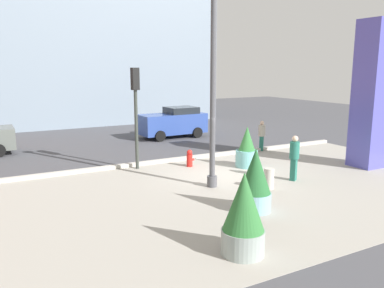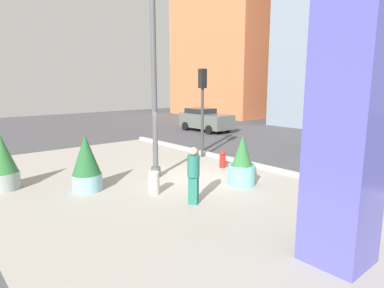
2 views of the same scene
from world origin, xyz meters
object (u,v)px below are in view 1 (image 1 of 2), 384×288
concrete_bollard (269,179)px  traffic_light_far_side (136,101)px  lamp_post (213,91)px  potted_plant_by_pillar (255,181)px  car_passing_lane (173,122)px  pedestrian_on_sidewalk (262,134)px  fire_hydrant (190,158)px  potted_plant_curbside (247,150)px  art_pillar_blue (372,95)px  potted_plant_near_left (243,215)px  pedestrian_crossing (294,156)px

concrete_bollard → traffic_light_far_side: traffic_light_far_side is taller
lamp_post → potted_plant_by_pillar: lamp_post is taller
traffic_light_far_side → car_passing_lane: (4.70, 6.21, -1.93)m
pedestrian_on_sidewalk → potted_plant_by_pillar: bearing=-129.6°
fire_hydrant → traffic_light_far_side: bearing=160.6°
concrete_bollard → car_passing_lane: size_ratio=0.18×
potted_plant_curbside → traffic_light_far_side: traffic_light_far_side is taller
fire_hydrant → potted_plant_curbside: bearing=-29.6°
art_pillar_blue → traffic_light_far_side: size_ratio=1.46×
potted_plant_by_pillar → traffic_light_far_side: 6.80m
fire_hydrant → concrete_bollard: size_ratio=1.00×
art_pillar_blue → concrete_bollard: bearing=-174.6°
potted_plant_by_pillar → car_passing_lane: potted_plant_by_pillar is taller
fire_hydrant → potted_plant_near_left: bearing=-109.5°
potted_plant_near_left → pedestrian_on_sidewalk: size_ratio=1.25×
lamp_post → pedestrian_crossing: (3.14, -0.78, -2.47)m
pedestrian_on_sidewalk → pedestrian_crossing: 5.46m
potted_plant_curbside → pedestrian_crossing: bearing=-82.5°
lamp_post → traffic_light_far_side: (-1.46, 3.71, -0.57)m
potted_plant_near_left → traffic_light_far_side: (0.63, 8.50, 1.92)m
traffic_light_far_side → pedestrian_crossing: size_ratio=2.44×
potted_plant_curbside → fire_hydrant: bearing=150.4°
car_passing_lane → potted_plant_near_left: bearing=-109.9°
art_pillar_blue → potted_plant_by_pillar: size_ratio=3.23×
traffic_light_far_side → pedestrian_crossing: (4.59, -4.50, -1.90)m
lamp_post → fire_hydrant: (0.67, 2.97, -3.07)m
potted_plant_by_pillar → art_pillar_blue: bearing=15.1°
fire_hydrant → pedestrian_crossing: 4.53m
traffic_light_far_side → lamp_post: bearing=-68.6°
potted_plant_curbside → pedestrian_on_sidewalk: 3.60m
pedestrian_crossing → potted_plant_by_pillar: bearing=-150.1°
pedestrian_on_sidewalk → potted_plant_near_left: bearing=-130.4°
traffic_light_far_side → potted_plant_near_left: bearing=-94.2°
lamp_post → pedestrian_crossing: 4.07m
traffic_light_far_side → pedestrian_on_sidewalk: (6.96, 0.43, -2.01)m
art_pillar_blue → potted_plant_by_pillar: (-7.58, -2.04, -2.16)m
car_passing_lane → traffic_light_far_side: bearing=-127.2°
concrete_bollard → car_passing_lane: (1.62, 11.10, 0.56)m
potted_plant_by_pillar → concrete_bollard: bearing=40.2°
potted_plant_near_left → concrete_bollard: bearing=44.2°
art_pillar_blue → fire_hydrant: 8.14m
traffic_light_far_side → pedestrian_on_sidewalk: size_ratio=2.71×
pedestrian_crossing → traffic_light_far_side: bearing=135.6°
lamp_post → potted_plant_near_left: size_ratio=3.62×
potted_plant_by_pillar → car_passing_lane: size_ratio=0.46×
art_pillar_blue → potted_plant_curbside: bearing=152.8°
lamp_post → fire_hydrant: lamp_post is taller
potted_plant_near_left → pedestrian_on_sidewalk: (7.58, 8.92, -0.09)m
concrete_bollard → car_passing_lane: car_passing_lane is taller
potted_plant_near_left → art_pillar_blue: bearing=23.5°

